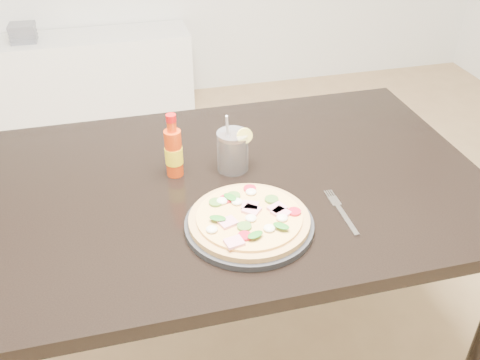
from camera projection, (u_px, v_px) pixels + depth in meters
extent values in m
plane|color=#9E7A51|center=(316.00, 339.00, 1.94)|extent=(4.50, 4.50, 0.00)
cube|color=black|center=(229.00, 186.00, 1.47)|extent=(1.40, 0.90, 0.04)
cylinder|color=black|center=(26.00, 239.00, 1.86)|extent=(0.06, 0.06, 0.71)
cylinder|color=black|center=(364.00, 187.00, 2.12)|extent=(0.06, 0.06, 0.71)
cylinder|color=black|center=(249.00, 225.00, 1.28)|extent=(0.31, 0.31, 0.02)
cylinder|color=tan|center=(249.00, 220.00, 1.28)|extent=(0.29, 0.29, 0.01)
cylinder|color=#DBC15F|center=(249.00, 216.00, 1.27)|extent=(0.25, 0.25, 0.01)
cube|color=pink|center=(277.00, 208.00, 1.29)|extent=(0.05, 0.05, 0.01)
cube|color=pink|center=(228.00, 222.00, 1.24)|extent=(0.05, 0.04, 0.01)
cube|color=pink|center=(281.00, 213.00, 1.27)|extent=(0.05, 0.05, 0.01)
cube|color=pink|center=(234.00, 242.00, 1.18)|extent=(0.05, 0.04, 0.01)
cube|color=pink|center=(250.00, 206.00, 1.29)|extent=(0.05, 0.05, 0.01)
cube|color=pink|center=(252.00, 210.00, 1.28)|extent=(0.05, 0.05, 0.01)
cylinder|color=#B11225|center=(226.00, 199.00, 1.32)|extent=(0.03, 0.03, 0.01)
cylinder|color=#B11225|center=(294.00, 212.00, 1.28)|extent=(0.03, 0.03, 0.01)
cylinder|color=#B11225|center=(245.00, 236.00, 1.20)|extent=(0.03, 0.03, 0.01)
cylinder|color=#B11225|center=(250.00, 189.00, 1.35)|extent=(0.03, 0.03, 0.01)
cylinder|color=#416F25|center=(272.00, 199.00, 1.32)|extent=(0.03, 0.03, 0.01)
cylinder|color=#416F25|center=(234.00, 196.00, 1.33)|extent=(0.03, 0.03, 0.01)
cylinder|color=#416F25|center=(216.00, 202.00, 1.31)|extent=(0.03, 0.03, 0.01)
cylinder|color=#416F25|center=(244.00, 227.00, 1.23)|extent=(0.03, 0.03, 0.01)
ellipsoid|color=silver|center=(222.00, 201.00, 1.31)|extent=(0.03, 0.03, 0.01)
ellipsoid|color=silver|center=(269.00, 228.00, 1.22)|extent=(0.03, 0.03, 0.01)
ellipsoid|color=silver|center=(251.00, 218.00, 1.25)|extent=(0.03, 0.03, 0.01)
ellipsoid|color=silver|center=(282.00, 218.00, 1.25)|extent=(0.03, 0.03, 0.01)
ellipsoid|color=silver|center=(251.00, 192.00, 1.34)|extent=(0.03, 0.03, 0.01)
ellipsoid|color=silver|center=(237.00, 202.00, 1.31)|extent=(0.03, 0.03, 0.01)
ellipsoid|color=silver|center=(212.00, 229.00, 1.22)|extent=(0.03, 0.03, 0.01)
ellipsoid|color=#1F6A19|center=(255.00, 235.00, 1.19)|extent=(0.05, 0.04, 0.00)
ellipsoid|color=#1F6A19|center=(230.00, 197.00, 1.31)|extent=(0.04, 0.05, 0.00)
ellipsoid|color=#1F6A19|center=(218.00, 218.00, 1.24)|extent=(0.05, 0.04, 0.00)
ellipsoid|color=#1F6A19|center=(281.00, 226.00, 1.22)|extent=(0.04, 0.04, 0.00)
cylinder|color=red|center=(174.00, 153.00, 1.45)|extent=(0.05, 0.05, 0.14)
cylinder|color=yellow|center=(174.00, 155.00, 1.45)|extent=(0.05, 0.05, 0.05)
cylinder|color=red|center=(172.00, 126.00, 1.40)|extent=(0.03, 0.03, 0.03)
cylinder|color=red|center=(171.00, 118.00, 1.39)|extent=(0.03, 0.03, 0.02)
cylinder|color=black|center=(233.00, 153.00, 1.48)|extent=(0.08, 0.08, 0.10)
cylinder|color=silver|center=(233.00, 151.00, 1.48)|extent=(0.09, 0.09, 0.11)
cylinder|color=#F2E059|center=(245.00, 136.00, 1.43)|extent=(0.04, 0.01, 0.04)
cylinder|color=#B2B2B7|center=(228.00, 139.00, 1.46)|extent=(0.03, 0.06, 0.17)
cube|color=silver|center=(347.00, 220.00, 1.31)|extent=(0.01, 0.12, 0.00)
cube|color=silver|center=(334.00, 201.00, 1.37)|extent=(0.02, 0.04, 0.00)
cube|color=silver|center=(326.00, 194.00, 1.40)|extent=(0.00, 0.03, 0.00)
cube|color=silver|center=(328.00, 194.00, 1.40)|extent=(0.00, 0.03, 0.00)
cube|color=silver|center=(331.00, 194.00, 1.40)|extent=(0.00, 0.03, 0.00)
cube|color=silver|center=(333.00, 194.00, 1.40)|extent=(0.00, 0.03, 0.00)
cube|color=white|center=(77.00, 77.00, 3.30)|extent=(1.40, 0.34, 0.50)
cube|color=slate|center=(25.00, 41.00, 3.09)|extent=(0.14, 0.12, 0.01)
cube|color=slate|center=(24.00, 39.00, 3.08)|extent=(0.14, 0.12, 0.01)
cube|color=slate|center=(24.00, 37.00, 3.08)|extent=(0.14, 0.12, 0.01)
cube|color=slate|center=(24.00, 36.00, 3.07)|extent=(0.14, 0.12, 0.01)
cube|color=slate|center=(23.00, 34.00, 3.07)|extent=(0.14, 0.12, 0.01)
cube|color=slate|center=(23.00, 32.00, 3.06)|extent=(0.14, 0.12, 0.01)
cube|color=slate|center=(22.00, 30.00, 3.05)|extent=(0.14, 0.12, 0.01)
cube|color=slate|center=(22.00, 28.00, 3.05)|extent=(0.14, 0.12, 0.01)
cube|color=slate|center=(21.00, 27.00, 3.04)|extent=(0.14, 0.12, 0.01)
cube|color=slate|center=(21.00, 25.00, 3.04)|extent=(0.14, 0.12, 0.01)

